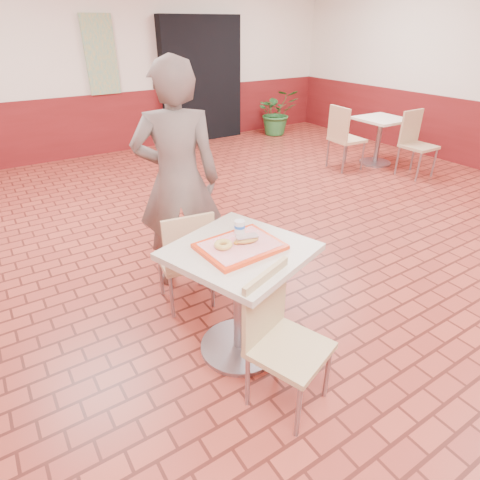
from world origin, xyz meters
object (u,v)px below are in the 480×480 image
chair_second_left (343,135)px  potted_plant (277,112)px  chair_main_back (187,255)px  long_john_donut (246,239)px  serving_tray (240,246)px  customer (178,181)px  chair_main_front (280,334)px  main_table (240,284)px  paper_cup (240,227)px  chair_second_front (415,140)px  second_table (380,133)px  ring_donut (223,245)px

chair_second_left → potted_plant: size_ratio=1.07×
chair_main_back → long_john_donut: (0.12, -0.65, 0.40)m
chair_main_back → potted_plant: potted_plant is taller
serving_tray → chair_second_left: (3.54, 2.51, -0.30)m
customer → chair_main_front: bearing=110.4°
main_table → long_john_donut: (0.04, -0.00, 0.32)m
paper_cup → potted_plant: bearing=49.9°
chair_second_left → chair_second_front: (0.72, -0.76, -0.02)m
paper_cup → chair_main_front: bearing=-100.6°
chair_main_back → chair_main_front: bearing=101.3°
paper_cup → chair_second_left: 4.21m
main_table → customer: size_ratio=0.44×
chair_main_front → serving_tray: size_ratio=1.79×
chair_main_back → customer: bearing=-101.5°
chair_main_front → second_table: 5.14m
serving_tray → chair_second_front: bearing=22.3°
ring_donut → paper_cup: (0.19, 0.11, 0.03)m
chair_main_front → paper_cup: size_ratio=10.02×
customer → chair_second_front: size_ratio=2.00×
paper_cup → chair_second_front: bearing=21.2°
paper_cup → potted_plant: 6.20m
chair_main_back → second_table: chair_main_back is taller
second_table → long_john_donut: bearing=-150.2°
ring_donut → chair_second_left: (3.64, 2.49, -0.33)m
chair_main_front → main_table: bearing=66.9°
long_john_donut → serving_tray: bearing=174.0°
ring_donut → chair_main_front: bearing=-81.3°
chair_main_front → potted_plant: 6.72m
ring_donut → chair_second_left: chair_second_left is taller
customer → ring_donut: 1.00m
customer → chair_second_left: bearing=-132.8°
serving_tray → potted_plant: bearing=50.1°
main_table → paper_cup: size_ratio=9.44×
paper_cup → long_john_donut: bearing=-106.1°
serving_tray → potted_plant: potted_plant is taller
paper_cup → chair_second_front: 4.49m
ring_donut → main_table: bearing=-12.7°
ring_donut → paper_cup: 0.22m
chair_second_front → paper_cup: bearing=-158.5°
customer → ring_donut: (-0.17, -0.99, -0.07)m
second_table → chair_second_left: chair_second_left is taller
ring_donut → second_table: size_ratio=0.15×
main_table → customer: customer is taller
customer → ring_donut: customer is taller
chair_main_front → ring_donut: bearing=79.4°
main_table → chair_second_front: bearing=22.3°
chair_second_left → chair_second_front: 1.05m
chair_main_front → long_john_donut: size_ratio=5.16×
chair_main_front → long_john_donut: bearing=61.7°
serving_tray → chair_main_front: bearing=-93.7°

